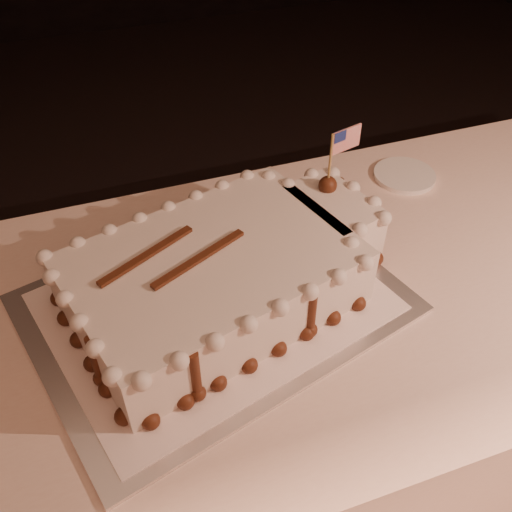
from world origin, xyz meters
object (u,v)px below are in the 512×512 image
object	(u,v)px
banquet_table	(282,405)
side_plate	(404,175)
sheet_cake	(229,271)
cake_board	(214,303)

from	to	relation	value
banquet_table	side_plate	bearing A→B (deg)	33.07
banquet_table	sheet_cake	distance (m)	0.46
sheet_cake	banquet_table	bearing A→B (deg)	-12.93
cake_board	side_plate	xyz separation A→B (m)	(0.53, 0.24, 0.00)
banquet_table	cake_board	size ratio (longest dim) A/B	3.79
sheet_cake	side_plate	world-z (taller)	sheet_cake
cake_board	sheet_cake	size ratio (longest dim) A/B	1.02
sheet_cake	side_plate	bearing A→B (deg)	24.83
side_plate	cake_board	bearing A→B (deg)	-155.68
banquet_table	cake_board	bearing A→B (deg)	173.70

